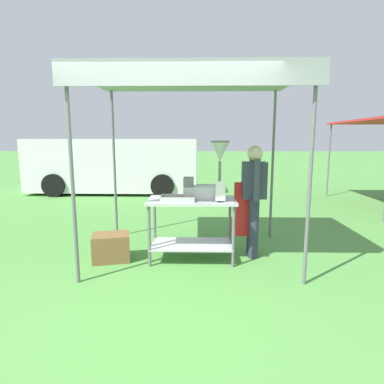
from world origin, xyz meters
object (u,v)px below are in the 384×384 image
(donut_tray, at_px, (177,199))
(van_white, at_px, (115,165))
(donut_fryer, at_px, (208,178))
(vendor, at_px, (253,195))
(supply_crate, at_px, (111,247))
(donut_cart, at_px, (192,217))
(stall_canopy, at_px, (192,84))
(menu_sign, at_px, (220,193))

(donut_tray, height_order, van_white, van_white)
(donut_fryer, height_order, vendor, donut_fryer)
(donut_fryer, xyz_separation_m, vendor, (0.65, 0.14, -0.27))
(donut_tray, xyz_separation_m, donut_fryer, (0.42, 0.16, 0.28))
(supply_crate, distance_m, van_white, 6.13)
(donut_cart, xyz_separation_m, van_white, (-2.58, 5.86, 0.25))
(stall_canopy, distance_m, donut_tray, 1.56)
(donut_tray, distance_m, menu_sign, 0.59)
(donut_fryer, bearing_deg, van_white, 115.78)
(donut_tray, relative_size, menu_sign, 1.64)
(donut_fryer, bearing_deg, supply_crate, -175.71)
(donut_tray, bearing_deg, supply_crate, 176.59)
(supply_crate, bearing_deg, menu_sign, -4.76)
(donut_tray, relative_size, donut_fryer, 0.57)
(stall_canopy, distance_m, donut_fryer, 1.28)
(menu_sign, distance_m, vendor, 0.62)
(donut_tray, height_order, menu_sign, menu_sign)
(stall_canopy, distance_m, van_white, 6.50)
(donut_cart, height_order, donut_tray, donut_tray)
(donut_tray, bearing_deg, donut_cart, 31.92)
(stall_canopy, distance_m, donut_cart, 1.81)
(stall_canopy, relative_size, donut_tray, 6.35)
(donut_tray, height_order, donut_fryer, donut_fryer)
(donut_cart, distance_m, donut_tray, 0.35)
(stall_canopy, xyz_separation_m, van_white, (-2.58, 5.76, -1.55))
(donut_tray, distance_m, van_white, 6.44)
(stall_canopy, height_order, donut_cart, stall_canopy)
(donut_cart, bearing_deg, donut_tray, -148.08)
(donut_cart, bearing_deg, menu_sign, -26.36)
(stall_canopy, xyz_separation_m, menu_sign, (0.38, -0.29, -1.44))
(donut_cart, bearing_deg, van_white, 113.80)
(stall_canopy, height_order, van_white, stall_canopy)
(vendor, xyz_separation_m, van_white, (-3.46, 5.68, -0.03))
(donut_cart, distance_m, donut_fryer, 0.59)
(vendor, bearing_deg, menu_sign, -143.76)
(van_white, bearing_deg, donut_tray, -68.21)
(donut_fryer, relative_size, vendor, 0.50)
(donut_cart, relative_size, donut_fryer, 1.52)
(van_white, bearing_deg, supply_crate, -76.29)
(donut_cart, height_order, donut_fryer, donut_fryer)
(donut_cart, distance_m, vendor, 0.94)
(menu_sign, height_order, supply_crate, menu_sign)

